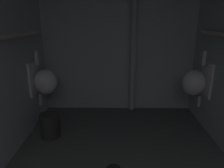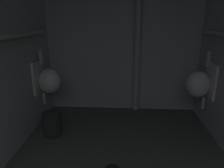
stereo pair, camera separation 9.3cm
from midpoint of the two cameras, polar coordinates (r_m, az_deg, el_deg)
wall_back at (r=3.20m, az=3.87°, el=13.80°), size 2.40×0.06×2.41m
urinal_left_mid at (r=2.92m, az=-16.18°, el=1.00°), size 0.32×0.30×0.76m
urinal_right_mid at (r=2.91m, az=23.60°, el=0.14°), size 0.32×0.30×0.76m
standpipe_back_wall at (r=3.09m, az=7.93°, el=13.55°), size 0.08×0.08×2.36m
floor_drain at (r=2.21m, az=1.41°, el=-21.97°), size 0.14×0.14×0.01m
waste_bin at (r=2.75m, az=-14.97°, el=-10.44°), size 0.23×0.23×0.30m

